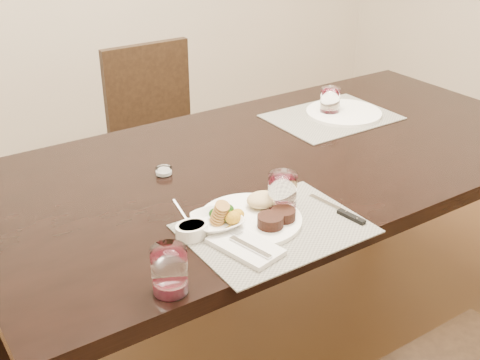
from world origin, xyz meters
TOP-DOWN VIEW (x-y plane):
  - ground_plane at (0.00, 0.00)m, footprint 4.50×4.50m
  - dining_table at (0.00, 0.00)m, footprint 2.00×1.00m
  - chair_far at (0.00, 0.93)m, footprint 0.42×0.42m
  - placemat_near at (-0.30, -0.36)m, footprint 0.46×0.34m
  - placemat_far at (0.36, 0.17)m, footprint 0.46×0.34m
  - dinner_plate at (-0.32, -0.30)m, footprint 0.28×0.28m
  - napkin_fork at (-0.42, -0.40)m, footprint 0.14×0.20m
  - steak_knife at (-0.10, -0.41)m, footprint 0.03×0.21m
  - cracker_bowl at (-0.43, -0.27)m, footprint 0.14×0.14m
  - sauce_ramekin at (-0.50, -0.27)m, footprint 0.09×0.13m
  - wine_glass_near at (-0.23, -0.29)m, footprint 0.08×0.08m
  - far_plate at (0.41, 0.17)m, footprint 0.29×0.29m
  - wine_glass_far at (0.37, 0.20)m, footprint 0.07×0.07m
  - wine_glass_side at (-0.65, -0.44)m, footprint 0.08×0.08m
  - salt_cellar at (-0.40, 0.09)m, footprint 0.05×0.05m

SIDE VIEW (x-z plane):
  - ground_plane at x=0.00m, z-range 0.00..0.00m
  - chair_far at x=0.00m, z-range 0.05..0.95m
  - dining_table at x=0.00m, z-range 0.29..1.04m
  - placemat_near at x=-0.30m, z-range 0.75..0.75m
  - placemat_far at x=0.36m, z-range 0.75..0.75m
  - steak_knife at x=-0.10m, z-range 0.75..0.76m
  - far_plate at x=0.41m, z-range 0.75..0.77m
  - salt_cellar at x=-0.40m, z-range 0.75..0.77m
  - napkin_fork at x=-0.42m, z-range 0.75..0.77m
  - dinner_plate at x=-0.32m, z-range 0.74..0.79m
  - cracker_bowl at x=-0.43m, z-range 0.74..0.80m
  - sauce_ramekin at x=-0.50m, z-range 0.74..0.81m
  - wine_glass_side at x=-0.65m, z-range 0.74..0.85m
  - wine_glass_far at x=0.37m, z-range 0.75..0.85m
  - wine_glass_near at x=-0.23m, z-range 0.75..0.86m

